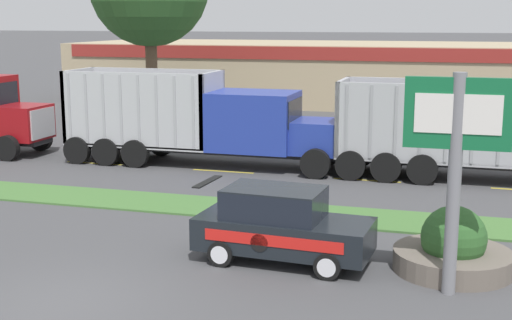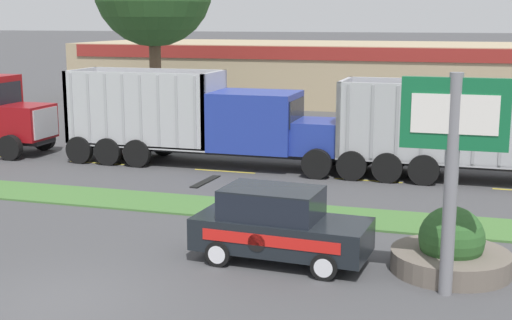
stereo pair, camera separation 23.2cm
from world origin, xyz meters
TOP-DOWN VIEW (x-y plane):
  - ground_plane at (0.00, 0.00)m, footprint 600.00×600.00m
  - grass_verge at (0.00, 7.81)m, footprint 120.00×2.16m
  - centre_line_3 at (-6.39, 12.89)m, footprint 2.40×0.14m
  - centre_line_4 at (-0.99, 12.89)m, footprint 2.40×0.14m
  - centre_line_5 at (4.41, 12.89)m, footprint 2.40×0.14m
  - dump_truck_lead at (-1.23, 13.90)m, footprint 11.32×2.81m
  - rally_car at (3.61, 3.68)m, footprint 4.19×2.04m
  - store_sign_post at (7.47, 2.72)m, footprint 2.11×0.28m
  - stone_planter at (7.52, 4.15)m, footprint 2.68×2.68m
  - traffic_cone at (4.24, 5.24)m, footprint 0.38×0.38m
  - store_building_backdrop at (-1.08, 37.29)m, footprint 35.73×12.10m

SIDE VIEW (x-z plane):
  - ground_plane at x=0.00m, z-range 0.00..0.00m
  - centre_line_3 at x=-6.39m, z-range 0.00..0.01m
  - centre_line_4 at x=-0.99m, z-range 0.00..0.01m
  - centre_line_5 at x=4.41m, z-range 0.00..0.01m
  - grass_verge at x=0.00m, z-range 0.00..0.06m
  - traffic_cone at x=4.24m, z-range -0.01..0.57m
  - stone_planter at x=7.52m, z-range -0.26..1.25m
  - rally_car at x=3.61m, z-range -0.01..1.79m
  - dump_truck_lead at x=-1.23m, z-range -0.22..3.42m
  - store_building_backdrop at x=-1.08m, z-range 0.00..4.01m
  - store_sign_post at x=7.47m, z-range 0.87..5.47m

